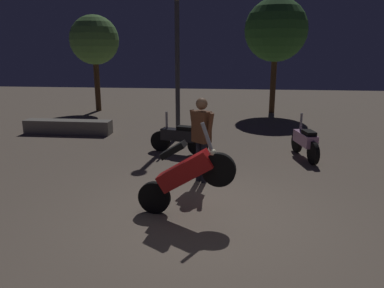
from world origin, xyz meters
The scene contains 9 objects.
ground_plane centered at (0.00, 0.00, 0.00)m, with size 40.00×40.00×0.00m, color #756656.
motorcycle_red_foreground centered at (-0.30, 0.03, 0.74)m, with size 1.66×0.41×1.63m.
motorcycle_black_parked_left centered at (-0.95, 3.82, 0.44)m, with size 1.62×0.55×1.11m.
motorcycle_pink_parked_right centered at (2.33, 3.74, 0.44)m, with size 0.48×1.65×1.11m.
person_rider_beside centered at (-0.17, 1.71, 1.08)m, with size 0.57×0.50×1.79m.
streetlamp_near centered at (-1.25, 5.70, 2.87)m, with size 0.36×0.36×4.46m.
tree_left_bg centered at (2.19, 10.71, 3.47)m, with size 2.62×2.62×4.79m.
tree_center_bg centered at (-5.56, 10.36, 3.07)m, with size 2.11×2.11×4.15m.
planter_wall_low centered at (-4.94, 5.78, 0.23)m, with size 2.90×0.50×0.45m.
Camera 1 is at (0.43, -5.67, 2.76)m, focal length 34.52 mm.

